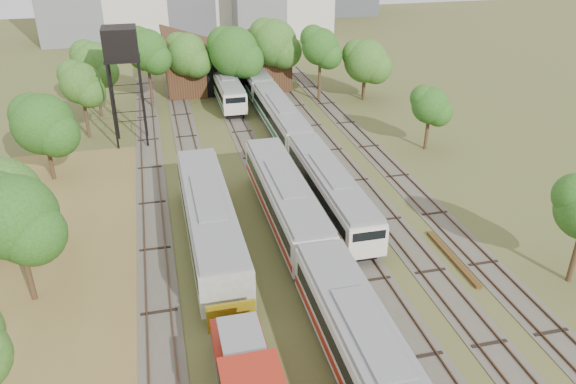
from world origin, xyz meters
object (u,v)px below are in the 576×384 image
object	(u,v)px
railcar_red_set	(318,263)
water_tower	(121,46)
shunter_locomotive	(247,378)
railcar_green_set	(280,118)

from	to	relation	value
railcar_red_set	water_tower	distance (m)	32.14
railcar_red_set	water_tower	size ratio (longest dim) A/B	2.93
shunter_locomotive	railcar_green_set	bearing A→B (deg)	74.36
shunter_locomotive	water_tower	distance (m)	38.42
railcar_red_set	shunter_locomotive	bearing A→B (deg)	-126.23
railcar_red_set	railcar_green_set	size ratio (longest dim) A/B	0.66
railcar_green_set	shunter_locomotive	size ratio (longest dim) A/B	6.43
shunter_locomotive	water_tower	world-z (taller)	water_tower
railcar_red_set	railcar_green_set	bearing A→B (deg)	81.73
railcar_green_set	water_tower	xyz separation A→B (m)	(-15.51, 1.42, 8.11)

